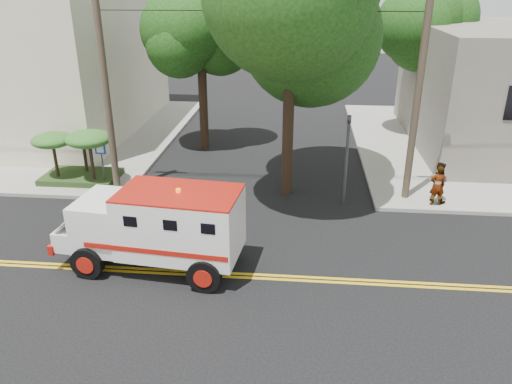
# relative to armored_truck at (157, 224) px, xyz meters

# --- Properties ---
(ground) EXTENTS (100.00, 100.00, 0.00)m
(ground) POSITION_rel_armored_truck_xyz_m (2.17, -0.31, -1.47)
(ground) COLOR black
(ground) RESTS_ON ground
(sidewalk_nw) EXTENTS (17.00, 17.00, 0.15)m
(sidewalk_nw) POSITION_rel_armored_truck_xyz_m (-11.33, 13.19, -1.39)
(sidewalk_nw) COLOR gray
(sidewalk_nw) RESTS_ON ground
(utility_pole_left) EXTENTS (0.28, 0.28, 9.00)m
(utility_pole_left) POSITION_rel_armored_truck_xyz_m (-3.43, 5.69, 3.03)
(utility_pole_left) COLOR #382D23
(utility_pole_left) RESTS_ON ground
(utility_pole_right) EXTENTS (0.28, 0.28, 9.00)m
(utility_pole_right) POSITION_rel_armored_truck_xyz_m (8.47, 5.89, 3.03)
(utility_pole_right) COLOR #382D23
(utility_pole_right) RESTS_ON ground
(tree_main) EXTENTS (6.08, 5.70, 9.85)m
(tree_main) POSITION_rel_armored_truck_xyz_m (4.10, 5.90, 5.73)
(tree_main) COLOR black
(tree_main) RESTS_ON ground
(tree_left) EXTENTS (4.48, 4.20, 7.70)m
(tree_left) POSITION_rel_armored_truck_xyz_m (-0.51, 11.48, 4.26)
(tree_left) COLOR black
(tree_left) RESTS_ON ground
(tree_right) EXTENTS (4.80, 4.50, 8.20)m
(tree_right) POSITION_rel_armored_truck_xyz_m (11.01, 15.46, 4.63)
(tree_right) COLOR black
(tree_right) RESTS_ON ground
(traffic_signal) EXTENTS (0.15, 0.18, 3.60)m
(traffic_signal) POSITION_rel_armored_truck_xyz_m (5.97, 5.29, 0.76)
(traffic_signal) COLOR #3F3F42
(traffic_signal) RESTS_ON ground
(accessibility_sign) EXTENTS (0.45, 0.10, 2.02)m
(accessibility_sign) POSITION_rel_armored_truck_xyz_m (-4.03, 5.87, -0.10)
(accessibility_sign) COLOR #3F3F42
(accessibility_sign) RESTS_ON ground
(palm_planter) EXTENTS (3.52, 2.63, 2.36)m
(palm_planter) POSITION_rel_armored_truck_xyz_m (-5.27, 6.32, 0.18)
(palm_planter) COLOR #1E3314
(palm_planter) RESTS_ON sidewalk_nw
(armored_truck) EXTENTS (5.85, 2.77, 2.58)m
(armored_truck) POSITION_rel_armored_truck_xyz_m (0.00, 0.00, 0.00)
(armored_truck) COLOR silver
(armored_truck) RESTS_ON ground
(pedestrian_a) EXTENTS (0.62, 0.44, 1.60)m
(pedestrian_a) POSITION_rel_armored_truck_xyz_m (9.48, 5.19, -0.52)
(pedestrian_a) COLOR gray
(pedestrian_a) RESTS_ON sidewalk_ne
(pedestrian_b) EXTENTS (0.99, 0.91, 1.63)m
(pedestrian_b) POSITION_rel_armored_truck_xyz_m (9.57, 5.53, -0.50)
(pedestrian_b) COLOR gray
(pedestrian_b) RESTS_ON sidewalk_ne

